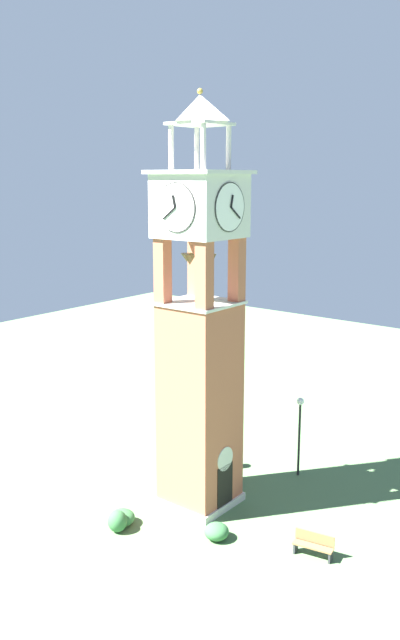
{
  "coord_description": "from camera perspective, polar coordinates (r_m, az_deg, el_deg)",
  "views": [
    {
      "loc": [
        -21.5,
        -17.16,
        14.71
      ],
      "look_at": [
        0.0,
        0.0,
        8.65
      ],
      "focal_mm": 36.36,
      "sensor_mm": 36.0,
      "label": 1
    }
  ],
  "objects": [
    {
      "name": "shrub_behind_bench",
      "position": [
        28.95,
        -7.27,
        -17.16
      ],
      "size": [
        0.82,
        0.82,
        0.93
      ],
      "primitive_type": "ellipsoid",
      "color": "#336638",
      "rests_on": "ground"
    },
    {
      "name": "shrub_near_entry",
      "position": [
        28.28,
        1.47,
        -18.11
      ],
      "size": [
        1.03,
        1.03,
        0.69
      ],
      "primitive_type": "ellipsoid",
      "color": "#336638",
      "rests_on": "ground"
    },
    {
      "name": "trash_bin",
      "position": [
        34.36,
        2.97,
        -12.21
      ],
      "size": [
        0.52,
        0.52,
        0.8
      ],
      "primitive_type": "cylinder",
      "color": "#4C4C51",
      "rests_on": "ground"
    },
    {
      "name": "ground",
      "position": [
        31.19,
        0.0,
        -15.72
      ],
      "size": [
        80.0,
        80.0,
        0.0
      ],
      "primitive_type": "plane",
      "color": "#517547"
    },
    {
      "name": "park_bench",
      "position": [
        27.53,
        9.97,
        -18.9
      ],
      "size": [
        0.72,
        1.65,
        0.95
      ],
      "color": "brown",
      "rests_on": "ground"
    },
    {
      "name": "shrub_left_of_tower",
      "position": [
        29.48,
        -6.89,
        -16.88
      ],
      "size": [
        1.13,
        1.13,
        0.65
      ],
      "primitive_type": "ellipsoid",
      "color": "#336638",
      "rests_on": "ground"
    },
    {
      "name": "lamp_post",
      "position": [
        32.93,
        8.77,
        -8.89
      ],
      "size": [
        0.36,
        0.36,
        4.1
      ],
      "color": "black",
      "rests_on": "ground"
    },
    {
      "name": "clock_tower",
      "position": [
        28.41,
        0.0,
        -2.08
      ],
      "size": [
        3.42,
        3.42,
        18.24
      ],
      "color": "#AD5B42",
      "rests_on": "ground"
    }
  ]
}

